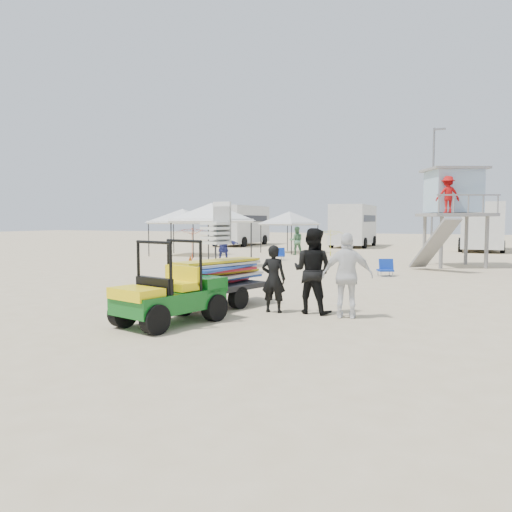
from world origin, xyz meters
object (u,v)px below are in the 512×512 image
at_px(utility_cart, 168,286).
at_px(surf_trailer, 220,269).
at_px(lifeguard_tower, 454,195).
at_px(man_left, 273,279).

distance_m(utility_cart, surf_trailer, 2.33).
bearing_deg(lifeguard_tower, utility_cart, -107.90).
distance_m(surf_trailer, man_left, 1.55).
relative_size(man_left, lifeguard_tower, 0.36).
relative_size(surf_trailer, lifeguard_tower, 0.62).
bearing_deg(utility_cart, man_left, 53.21).
bearing_deg(man_left, lifeguard_tower, -109.20).
bearing_deg(surf_trailer, lifeguard_tower, 69.25).
bearing_deg(lifeguard_tower, surf_trailer, -110.75).
xyz_separation_m(surf_trailer, lifeguard_tower, (5.09, 13.44, 2.31)).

